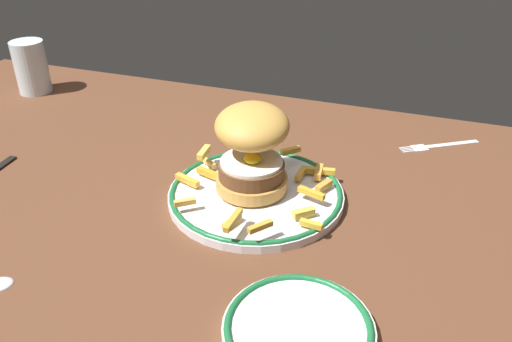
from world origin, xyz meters
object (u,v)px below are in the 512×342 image
Objects in this scene: side_plate at (298,329)px; water_glass at (32,70)px; fork at (438,145)px; dinner_plate at (256,194)px; burger at (252,147)px.

water_glass is at bearing 147.05° from side_plate.
water_glass is 0.84× the size of fork.
dinner_plate is 6.86cm from burger.
water_glass reaches higher than side_plate.
burger is (-1.10, 1.37, 6.63)cm from dinner_plate.
fork is (11.25, 47.94, -0.65)cm from side_plate.
dinner_plate is at bearing -132.85° from fork.
dinner_plate is 25.58cm from side_plate.
burger is 28.12cm from side_plate.
water_glass is 83.73cm from side_plate.
burger is 1.28× the size of water_glass.
side_plate is at bearing -60.70° from dinner_plate.
side_plate is at bearing -103.21° from fork.
side_plate is 49.25cm from fork.
side_plate is (70.18, -45.49, -3.97)cm from water_glass.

